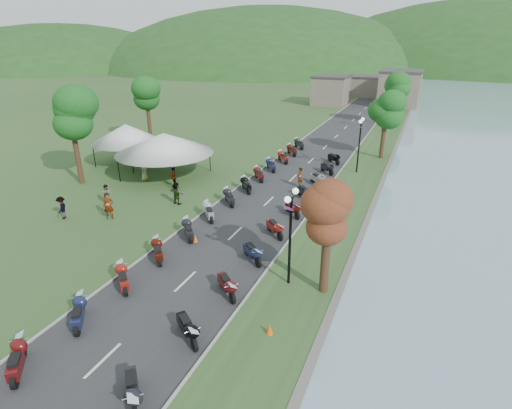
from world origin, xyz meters
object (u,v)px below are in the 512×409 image
at_px(pedestrian_b, 108,203).
at_px(vendor_tent_main, 165,155).
at_px(pedestrian_a, 110,218).
at_px(pedestrian_c, 64,219).

bearing_deg(pedestrian_b, vendor_tent_main, -103.74).
relative_size(pedestrian_a, pedestrian_c, 1.15).
bearing_deg(pedestrian_a, pedestrian_b, 100.28).
bearing_deg(pedestrian_c, pedestrian_a, 84.93).
bearing_deg(vendor_tent_main, pedestrian_b, -93.29).
xyz_separation_m(vendor_tent_main, pedestrian_b, (-0.42, -7.28, -2.00)).
xyz_separation_m(pedestrian_a, pedestrian_b, (-2.13, 2.10, 0.00)).
distance_m(pedestrian_a, pedestrian_b, 2.99).
height_order(vendor_tent_main, pedestrian_a, vendor_tent_main).
bearing_deg(pedestrian_b, pedestrian_c, 64.97).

